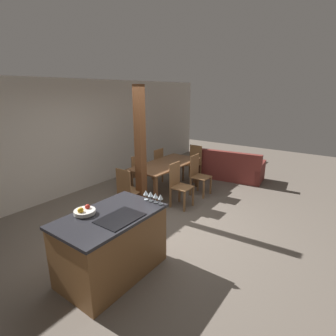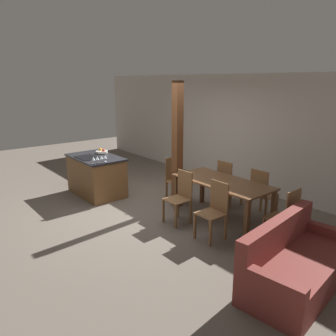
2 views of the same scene
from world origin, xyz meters
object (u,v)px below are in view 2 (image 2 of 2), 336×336
(wine_glass_far, at_px, (101,157))
(dining_chair_foot_end, at_px, (285,217))
(couch, at_px, (296,265))
(dining_chair_near_left, at_px, (180,196))
(wine_glass_middle, at_px, (97,158))
(fruit_bowl, at_px, (102,152))
(dining_chair_far_right, at_px, (262,193))
(wine_glass_end, at_px, (105,157))
(dining_chair_far_left, at_px, (228,182))
(kitchen_island, at_px, (96,175))
(wine_glass_near, at_px, (93,159))
(dining_chair_head_end, at_px, (176,179))
(dining_table, at_px, (222,186))
(dining_chair_near_right, at_px, (214,210))
(timber_post, at_px, (177,146))

(wine_glass_far, bearing_deg, dining_chair_foot_end, 20.60)
(couch, bearing_deg, dining_chair_near_left, 79.59)
(wine_glass_middle, bearing_deg, fruit_bowl, 146.85)
(dining_chair_far_right, relative_size, dining_chair_foot_end, 1.00)
(wine_glass_end, distance_m, dining_chair_far_left, 2.60)
(kitchen_island, distance_m, fruit_bowl, 0.58)
(wine_glass_end, bearing_deg, couch, 5.71)
(wine_glass_near, bearing_deg, kitchen_island, 150.50)
(wine_glass_far, relative_size, couch, 0.08)
(wine_glass_end, relative_size, dining_chair_head_end, 0.15)
(dining_chair_foot_end, bearing_deg, wine_glass_far, -69.40)
(fruit_bowl, relative_size, dining_table, 0.15)
(dining_chair_far_left, bearing_deg, dining_chair_far_right, -180.00)
(dining_chair_near_left, relative_size, dining_chair_foot_end, 1.00)
(dining_table, bearing_deg, kitchen_island, -157.97)
(dining_chair_near_right, distance_m, timber_post, 1.75)
(wine_glass_middle, bearing_deg, kitchen_island, 157.08)
(wine_glass_near, bearing_deg, wine_glass_end, 90.00)
(wine_glass_far, height_order, dining_chair_far_left, wine_glass_far)
(dining_chair_foot_end, xyz_separation_m, couch, (0.67, -0.80, -0.22))
(dining_chair_head_end, bearing_deg, dining_chair_near_left, -126.27)
(wine_glass_near, height_order, wine_glass_end, same)
(dining_chair_far_right, bearing_deg, wine_glass_middle, 38.45)
(wine_glass_near, distance_m, dining_chair_far_right, 3.38)
(wine_glass_near, bearing_deg, wine_glass_middle, 90.00)
(fruit_bowl, height_order, dining_chair_near_left, fruit_bowl)
(wine_glass_near, bearing_deg, dining_chair_far_right, 39.65)
(dining_chair_foot_end, bearing_deg, dining_chair_far_left, -110.70)
(wine_glass_middle, relative_size, dining_table, 0.08)
(wine_glass_near, distance_m, wine_glass_middle, 0.09)
(wine_glass_middle, relative_size, wine_glass_end, 1.00)
(wine_glass_middle, bearing_deg, dining_chair_far_left, 49.65)
(wine_glass_far, height_order, couch, wine_glass_far)
(wine_glass_near, bearing_deg, dining_chair_near_left, 25.49)
(dining_chair_foot_end, relative_size, timber_post, 0.38)
(kitchen_island, xyz_separation_m, dining_chair_near_left, (2.37, 0.47, 0.05))
(dining_chair_near_left, relative_size, dining_chair_near_right, 1.00)
(kitchen_island, height_order, dining_chair_near_left, dining_chair_near_left)
(wine_glass_middle, xyz_separation_m, wine_glass_end, (0.00, 0.18, 0.00))
(fruit_bowl, xyz_separation_m, dining_chair_foot_end, (4.28, 0.86, -0.43))
(fruit_bowl, distance_m, wine_glass_middle, 0.97)
(fruit_bowl, distance_m, wine_glass_near, 1.03)
(dining_chair_far_right, xyz_separation_m, timber_post, (-1.49, -0.82, 0.77))
(dining_chair_near_left, xyz_separation_m, couch, (2.40, -0.15, -0.22))
(wine_glass_end, xyz_separation_m, dining_table, (2.16, 1.21, -0.34))
(wine_glass_near, xyz_separation_m, couch, (4.14, 0.68, -0.73))
(kitchen_island, bearing_deg, wine_glass_far, -15.65)
(dining_chair_near_right, bearing_deg, wine_glass_middle, -163.99)
(dining_table, height_order, dining_chair_far_left, dining_chair_far_left)
(couch, bearing_deg, wine_glass_near, 92.43)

